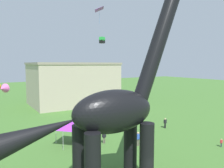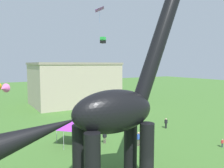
{
  "view_description": "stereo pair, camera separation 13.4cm",
  "coord_description": "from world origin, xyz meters",
  "px_view_note": "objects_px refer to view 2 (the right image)",
  "views": [
    {
      "loc": [
        -11.15,
        -11.47,
        9.97
      ],
      "look_at": [
        -1.86,
        3.78,
        8.36
      ],
      "focal_mm": 35.65,
      "sensor_mm": 36.0,
      "label": 1
    },
    {
      "loc": [
        -11.03,
        -11.54,
        9.97
      ],
      "look_at": [
        -1.86,
        3.78,
        8.36
      ],
      "focal_mm": 35.65,
      "sensor_mm": 36.0,
      "label": 2
    }
  ],
  "objects_px": {
    "kite_trailing": "(103,40)",
    "person_vendor_side": "(146,143)",
    "person_far_spectator": "(166,122)",
    "kite_apex": "(100,9)",
    "dinosaur_sculpture": "(113,111)",
    "kite_high_right": "(153,76)",
    "festival_canopy_tent": "(70,124)",
    "person_near_flyer": "(222,142)",
    "person_strolling_adult": "(139,138)",
    "person_watching_child": "(105,136)"
  },
  "relations": [
    {
      "from": "kite_trailing",
      "to": "person_near_flyer",
      "type": "bearing_deg",
      "value": -68.01
    },
    {
      "from": "kite_apex",
      "to": "person_vendor_side",
      "type": "bearing_deg",
      "value": -0.39
    },
    {
      "from": "person_vendor_side",
      "to": "person_far_spectator",
      "type": "distance_m",
      "value": 10.2
    },
    {
      "from": "person_watching_child",
      "to": "kite_high_right",
      "type": "height_order",
      "value": "kite_high_right"
    },
    {
      "from": "dinosaur_sculpture",
      "to": "kite_high_right",
      "type": "xyz_separation_m",
      "value": [
        23.49,
        22.04,
        1.07
      ]
    },
    {
      "from": "dinosaur_sculpture",
      "to": "person_vendor_side",
      "type": "relative_size",
      "value": 10.09
    },
    {
      "from": "dinosaur_sculpture",
      "to": "kite_high_right",
      "type": "distance_m",
      "value": 32.22
    },
    {
      "from": "festival_canopy_tent",
      "to": "kite_trailing",
      "type": "relative_size",
      "value": 3.06
    },
    {
      "from": "person_near_flyer",
      "to": "person_watching_child",
      "type": "distance_m",
      "value": 14.22
    },
    {
      "from": "dinosaur_sculpture",
      "to": "kite_trailing",
      "type": "distance_m",
      "value": 21.15
    },
    {
      "from": "person_far_spectator",
      "to": "festival_canopy_tent",
      "type": "distance_m",
      "value": 15.26
    },
    {
      "from": "person_vendor_side",
      "to": "person_strolling_adult",
      "type": "height_order",
      "value": "person_strolling_adult"
    },
    {
      "from": "person_near_flyer",
      "to": "festival_canopy_tent",
      "type": "height_order",
      "value": "festival_canopy_tent"
    },
    {
      "from": "person_strolling_adult",
      "to": "kite_trailing",
      "type": "xyz_separation_m",
      "value": [
        1.45,
        11.61,
        12.83
      ]
    },
    {
      "from": "person_strolling_adult",
      "to": "person_far_spectator",
      "type": "height_order",
      "value": "person_strolling_adult"
    },
    {
      "from": "person_strolling_adult",
      "to": "kite_high_right",
      "type": "xyz_separation_m",
      "value": [
        16.18,
        15.99,
        6.23
      ]
    },
    {
      "from": "person_watching_child",
      "to": "kite_apex",
      "type": "xyz_separation_m",
      "value": [
        -3.05,
        -4.59,
        14.18
      ]
    },
    {
      "from": "dinosaur_sculpture",
      "to": "person_far_spectator",
      "type": "distance_m",
      "value": 19.15
    },
    {
      "from": "festival_canopy_tent",
      "to": "person_near_flyer",
      "type": "bearing_deg",
      "value": -34.26
    },
    {
      "from": "person_far_spectator",
      "to": "kite_high_right",
      "type": "relative_size",
      "value": 1.05
    },
    {
      "from": "festival_canopy_tent",
      "to": "kite_trailing",
      "type": "xyz_separation_m",
      "value": [
        8.32,
        6.74,
        11.34
      ]
    },
    {
      "from": "person_strolling_adult",
      "to": "kite_trailing",
      "type": "distance_m",
      "value": 17.36
    },
    {
      "from": "person_watching_child",
      "to": "kite_apex",
      "type": "relative_size",
      "value": 1.06
    },
    {
      "from": "dinosaur_sculpture",
      "to": "person_watching_child",
      "type": "relative_size",
      "value": 10.77
    },
    {
      "from": "kite_high_right",
      "to": "kite_apex",
      "type": "bearing_deg",
      "value": -141.64
    },
    {
      "from": "person_near_flyer",
      "to": "person_vendor_side",
      "type": "height_order",
      "value": "person_vendor_side"
    },
    {
      "from": "person_far_spectator",
      "to": "person_vendor_side",
      "type": "bearing_deg",
      "value": -136.41
    },
    {
      "from": "kite_apex",
      "to": "person_strolling_adult",
      "type": "bearing_deg",
      "value": 15.37
    },
    {
      "from": "dinosaur_sculpture",
      "to": "kite_trailing",
      "type": "relative_size",
      "value": 16.7
    },
    {
      "from": "festival_canopy_tent",
      "to": "dinosaur_sculpture",
      "type": "bearing_deg",
      "value": -92.25
    },
    {
      "from": "person_vendor_side",
      "to": "person_strolling_adult",
      "type": "distance_m",
      "value": 1.76
    },
    {
      "from": "dinosaur_sculpture",
      "to": "person_vendor_side",
      "type": "distance_m",
      "value": 9.71
    },
    {
      "from": "person_watching_child",
      "to": "kite_trailing",
      "type": "distance_m",
      "value": 16.23
    },
    {
      "from": "dinosaur_sculpture",
      "to": "person_strolling_adult",
      "type": "height_order",
      "value": "dinosaur_sculpture"
    },
    {
      "from": "person_watching_child",
      "to": "festival_canopy_tent",
      "type": "bearing_deg",
      "value": 118.25
    },
    {
      "from": "person_strolling_adult",
      "to": "festival_canopy_tent",
      "type": "relative_size",
      "value": 0.55
    },
    {
      "from": "kite_trailing",
      "to": "person_vendor_side",
      "type": "bearing_deg",
      "value": -97.54
    },
    {
      "from": "dinosaur_sculpture",
      "to": "person_near_flyer",
      "type": "distance_m",
      "value": 16.64
    },
    {
      "from": "person_far_spectator",
      "to": "kite_apex",
      "type": "distance_m",
      "value": 20.96
    },
    {
      "from": "dinosaur_sculpture",
      "to": "kite_apex",
      "type": "bearing_deg",
      "value": 45.38
    },
    {
      "from": "person_watching_child",
      "to": "person_far_spectator",
      "type": "height_order",
      "value": "person_watching_child"
    },
    {
      "from": "dinosaur_sculpture",
      "to": "person_far_spectator",
      "type": "xyz_separation_m",
      "value": [
        15.57,
        9.82,
        -5.26
      ]
    },
    {
      "from": "person_far_spectator",
      "to": "festival_canopy_tent",
      "type": "bearing_deg",
      "value": -173.25
    },
    {
      "from": "person_watching_child",
      "to": "kite_high_right",
      "type": "distance_m",
      "value": 24.16
    },
    {
      "from": "person_far_spectator",
      "to": "kite_apex",
      "type": "height_order",
      "value": "kite_apex"
    },
    {
      "from": "person_strolling_adult",
      "to": "festival_canopy_tent",
      "type": "height_order",
      "value": "festival_canopy_tent"
    },
    {
      "from": "person_vendor_side",
      "to": "kite_high_right",
      "type": "height_order",
      "value": "kite_high_right"
    },
    {
      "from": "kite_high_right",
      "to": "dinosaur_sculpture",
      "type": "bearing_deg",
      "value": -136.82
    },
    {
      "from": "person_near_flyer",
      "to": "kite_apex",
      "type": "bearing_deg",
      "value": -151.43
    },
    {
      "from": "dinosaur_sculpture",
      "to": "person_far_spectator",
      "type": "bearing_deg",
      "value": 2.33
    }
  ]
}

